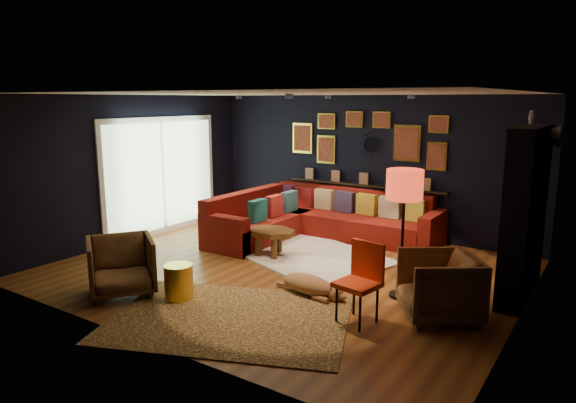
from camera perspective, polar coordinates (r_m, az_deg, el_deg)
The scene contains 20 objects.
floor at distance 7.78m, azimuth -0.33°, elevation -7.62°, with size 6.50×6.50×0.00m, color brown.
room_walls at distance 7.42m, azimuth -0.35°, elevation 4.10°, with size 6.50×6.50×6.50m.
sectional at distance 9.48m, azimuth 2.69°, elevation -2.14°, with size 3.41×2.69×0.86m.
ledge at distance 9.83m, azimuth 8.42°, elevation 1.80°, with size 3.20×0.12×0.04m, color black.
gallery_wall at distance 9.76m, azimuth 8.59°, elevation 6.98°, with size 3.15×0.04×1.02m.
sunburst_mirror at distance 9.73m, azimuth 9.19°, elevation 6.31°, with size 0.47×0.16×0.47m.
fireplace at distance 7.24m, azimuth 24.76°, elevation -1.73°, with size 0.31×1.60×2.20m.
deer_head at distance 7.58m, azimuth 26.36°, elevation 6.57°, with size 0.50×0.28×0.45m.
sliding_door at distance 10.03m, azimuth -13.81°, elevation 2.82°, with size 0.06×2.80×2.20m.
ceiling_spots at distance 8.04m, azimuth 2.90°, elevation 11.55°, with size 3.30×2.50×0.06m.
shag_rug at distance 8.46m, azimuth 2.19°, elevation -5.93°, with size 2.50×1.82×0.03m, color silver.
leopard_rug at distance 6.20m, azimuth -6.47°, elevation -12.73°, with size 2.74×1.95×0.02m, color tan.
coffee_table at distance 8.32m, azimuth -1.87°, elevation -3.70°, with size 0.84×0.64×0.42m.
pouf at distance 8.89m, azimuth -5.28°, elevation -3.71°, with size 0.59×0.59×0.39m, color #A61B2B.
armchair_left at distance 7.10m, azimuth -18.06°, elevation -6.54°, with size 0.81×0.76×0.84m, color #B0753B.
armchair_right at distance 6.28m, azimuth 16.47°, elevation -8.70°, with size 0.83×0.78×0.85m, color #B0753B.
gold_stool at distance 6.78m, azimuth -12.05°, elevation -8.75°, with size 0.37×0.37×0.46m, color gold.
orange_chair at distance 5.98m, azimuth 8.20°, elevation -8.13°, with size 0.51×0.51×0.93m.
floor_lamp at distance 6.56m, azimuth 12.81°, elevation 1.23°, with size 0.46×0.46×1.67m.
dog at distance 6.80m, azimuth 2.27°, elevation -8.81°, with size 1.09×0.53×0.34m, color #A36B46, non-canonical shape.
Camera 1 is at (4.11, -6.10, 2.53)m, focal length 32.00 mm.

